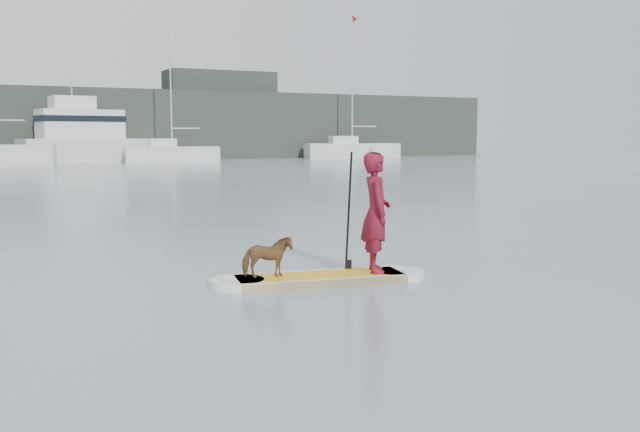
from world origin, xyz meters
name	(u,v)px	position (x,y,z in m)	size (l,w,h in m)	color
ground	(230,275)	(0.00, 0.00, 0.00)	(140.00, 140.00, 0.00)	slate
paddleboard	(320,278)	(1.02, -1.11, 0.06)	(3.26, 1.26, 0.12)	gold
paddler	(376,212)	(1.89, -1.27, 1.03)	(0.66, 0.44, 1.82)	maroon
white_cap	(376,150)	(1.89, -1.27, 1.97)	(0.22, 0.22, 0.07)	silver
dog	(267,257)	(0.23, -0.96, 0.42)	(0.33, 0.72, 0.61)	brown
paddle	(349,226)	(1.63, -0.89, 0.80)	(0.10, 0.30, 2.00)	black
sailboat_e	(171,153)	(10.78, 44.50, 0.74)	(7.35, 3.26, 10.29)	silver
sailboat_f	(351,149)	(28.25, 47.15, 0.87)	(8.90, 4.24, 12.82)	silver
motor_yacht_a	(89,138)	(5.15, 48.03, 1.90)	(11.71, 5.29, 6.78)	silver
shore_mass	(13,124)	(0.00, 53.00, 3.00)	(90.00, 6.00, 6.00)	black
shore_building_east	(220,115)	(18.00, 54.00, 4.00)	(10.00, 4.00, 8.00)	black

